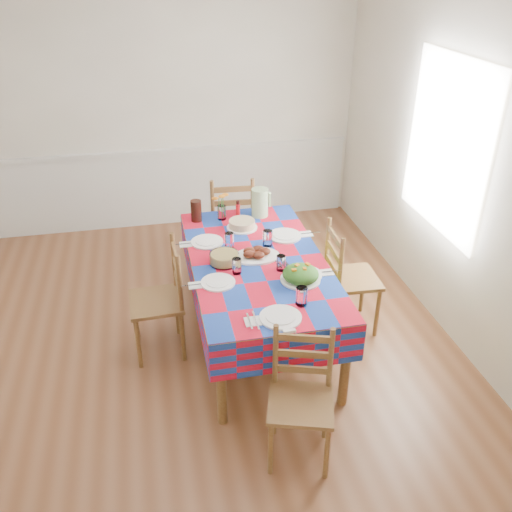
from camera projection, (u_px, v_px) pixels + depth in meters
The scene contains 23 objects.
room at pixel (170, 202), 3.75m from camera, with size 4.58×5.08×2.78m.
wainscot at pixel (161, 185), 6.29m from camera, with size 4.41×0.06×0.92m.
window_right at pixel (446, 146), 4.33m from camera, with size 1.40×1.40×0.00m, color white.
dining_table at pixel (258, 269), 4.29m from camera, with size 1.04×1.94×0.75m.
setting_near_head at pixel (287, 309), 3.60m from camera, with size 0.46×0.31×0.14m.
setting_left_near at pixel (224, 276), 3.97m from camera, with size 0.46×0.27×0.12m.
setting_left_far at pixel (214, 241), 4.45m from camera, with size 0.49×0.29×0.13m.
setting_right_near at pixel (297, 270), 4.05m from camera, with size 0.48×0.27×0.12m.
setting_right_far at pixel (279, 236), 4.52m from camera, with size 0.53×0.31×0.14m.
meat_platter at pixel (256, 254), 4.26m from camera, with size 0.37×0.27×0.07m.
salad_platter at pixel (301, 275), 3.96m from camera, with size 0.30×0.30×0.12m.
pasta_bowl at pixel (224, 258), 4.18m from camera, with size 0.23×0.23×0.08m.
cake at pixel (242, 225), 4.71m from camera, with size 0.27×0.27×0.07m.
serving_utensils at pixel (281, 261), 4.21m from camera, with size 0.14×0.31×0.01m.
flower_vase at pixel (221, 209), 4.83m from camera, with size 0.16×0.13×0.25m.
hot_sauce at pixel (238, 209), 4.88m from camera, with size 0.04×0.04×0.16m, color red.
green_pitcher at pixel (260, 202), 4.88m from camera, with size 0.15×0.15×0.26m, color #A3C98E.
tea_pitcher at pixel (196, 211), 4.81m from camera, with size 0.10×0.10×0.19m, color black.
name_card at pixel (289, 331), 3.43m from camera, with size 0.08×0.03×0.02m, color white.
chair_near at pixel (301, 399), 3.36m from camera, with size 0.49×0.48×0.90m.
chair_far at pixel (232, 223), 5.41m from camera, with size 0.47×0.46×1.01m.
chair_left at pixel (161, 301), 4.25m from camera, with size 0.42×0.44×0.96m.
chair_right at pixel (348, 279), 4.52m from camera, with size 0.43×0.44×0.97m.
Camera 1 is at (-0.13, -3.50, 2.87)m, focal length 38.00 mm.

